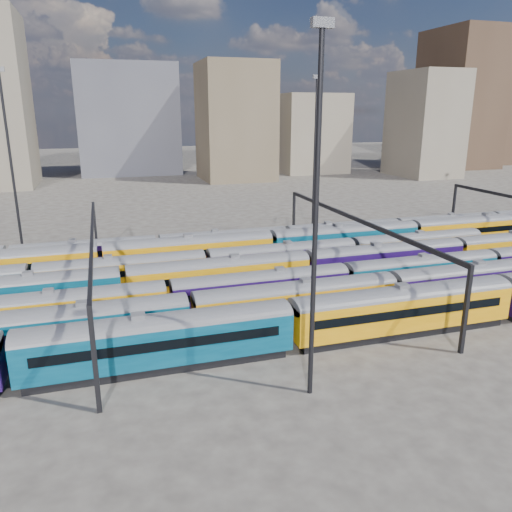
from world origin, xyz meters
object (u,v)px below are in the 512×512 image
object	(u,v)px
rake_2	(345,277)
mast_2	(316,208)
rake_1	(391,287)
rake_0	(501,292)

from	to	relation	value
rake_2	mast_2	xyz separation A→B (m)	(-11.41, -17.00, 11.46)
rake_1	mast_2	world-z (taller)	mast_2
rake_1	rake_0	bearing A→B (deg)	-28.24
rake_0	rake_1	bearing A→B (deg)	151.76
rake_0	rake_1	xyz separation A→B (m)	(-9.31, 5.00, -0.20)
rake_2	mast_2	distance (m)	23.46
rake_0	mast_2	distance (m)	26.84
rake_0	rake_2	world-z (taller)	rake_0
rake_2	rake_1	bearing A→B (deg)	-61.53
rake_1	rake_2	xyz separation A→B (m)	(-2.71, 5.00, -0.18)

